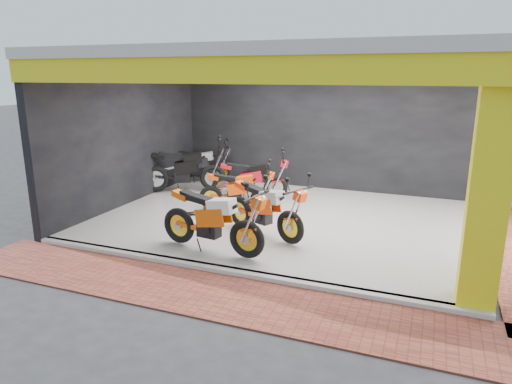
# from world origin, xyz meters

# --- Properties ---
(ground) EXTENTS (80.00, 80.00, 0.00)m
(ground) POSITION_xyz_m (0.00, 0.00, 0.00)
(ground) COLOR #2D2D30
(ground) RESTS_ON ground
(showroom_floor) EXTENTS (8.00, 6.00, 0.10)m
(showroom_floor) POSITION_xyz_m (0.00, 2.00, 0.05)
(showroom_floor) COLOR white
(showroom_floor) RESTS_ON ground
(showroom_ceiling) EXTENTS (8.40, 6.40, 0.20)m
(showroom_ceiling) POSITION_xyz_m (0.00, 2.00, 3.60)
(showroom_ceiling) COLOR beige
(showroom_ceiling) RESTS_ON corner_column
(back_wall) EXTENTS (8.20, 0.20, 3.50)m
(back_wall) POSITION_xyz_m (0.00, 5.10, 1.75)
(back_wall) COLOR black
(back_wall) RESTS_ON ground
(left_wall) EXTENTS (0.20, 6.20, 3.50)m
(left_wall) POSITION_xyz_m (-4.10, 2.00, 1.75)
(left_wall) COLOR black
(left_wall) RESTS_ON ground
(corner_column) EXTENTS (0.50, 0.50, 3.50)m
(corner_column) POSITION_xyz_m (3.75, -0.75, 1.75)
(corner_column) COLOR yellow
(corner_column) RESTS_ON ground
(header_beam_front) EXTENTS (8.40, 0.30, 0.40)m
(header_beam_front) POSITION_xyz_m (0.00, -1.00, 3.30)
(header_beam_front) COLOR yellow
(header_beam_front) RESTS_ON corner_column
(header_beam_right) EXTENTS (0.30, 6.40, 0.40)m
(header_beam_right) POSITION_xyz_m (4.00, 2.00, 3.30)
(header_beam_right) COLOR yellow
(header_beam_right) RESTS_ON corner_column
(floor_kerb) EXTENTS (8.00, 0.20, 0.10)m
(floor_kerb) POSITION_xyz_m (0.00, -1.02, 0.05)
(floor_kerb) COLOR white
(floor_kerb) RESTS_ON ground
(paver_front) EXTENTS (9.00, 1.40, 0.03)m
(paver_front) POSITION_xyz_m (0.00, -1.80, 0.01)
(paver_front) COLOR #9A4B32
(paver_front) RESTS_ON ground
(moto_hero) EXTENTS (2.40, 1.17, 1.41)m
(moto_hero) POSITION_xyz_m (0.14, -0.53, 0.80)
(moto_hero) COLOR #DE5509
(moto_hero) RESTS_ON showroom_floor
(moto_row_a) EXTENTS (2.31, 1.64, 1.33)m
(moto_row_a) POSITION_xyz_m (0.63, 0.40, 0.76)
(moto_row_a) COLOR #FF3F0A
(moto_row_a) RESTS_ON showroom_floor
(moto_row_b) EXTENTS (2.20, 1.46, 1.26)m
(moto_row_b) POSITION_xyz_m (-0.67, 3.31, 0.73)
(moto_row_b) COLOR red
(moto_row_b) RESTS_ON showroom_floor
(moto_row_c) EXTENTS (2.01, 1.20, 1.16)m
(moto_row_c) POSITION_xyz_m (-0.63, 2.26, 0.68)
(moto_row_c) COLOR #FF4B0A
(moto_row_c) RESTS_ON showroom_floor
(moto_row_d) EXTENTS (2.53, 1.85, 1.46)m
(moto_row_d) POSITION_xyz_m (-2.57, 3.53, 0.83)
(moto_row_d) COLOR black
(moto_row_d) RESTS_ON showroom_floor
(moto_row_e) EXTENTS (2.17, 1.39, 1.24)m
(moto_row_e) POSITION_xyz_m (-2.81, 4.56, 0.72)
(moto_row_e) COLOR black
(moto_row_e) RESTS_ON showroom_floor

